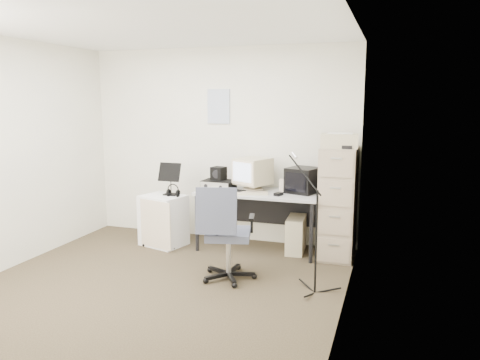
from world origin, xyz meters
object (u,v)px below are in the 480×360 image
(desk, at_px, (259,221))
(side_cart, at_px, (163,220))
(filing_cabinet, at_px, (338,203))
(office_chair, at_px, (228,232))

(desk, bearing_deg, side_cart, -170.23)
(filing_cabinet, relative_size, office_chair, 1.31)
(filing_cabinet, height_order, office_chair, filing_cabinet)
(side_cart, bearing_deg, desk, 25.62)
(filing_cabinet, xyz_separation_m, office_chair, (-0.98, -1.07, -0.15))
(desk, height_order, side_cart, desk)
(desk, xyz_separation_m, office_chair, (-0.03, -1.04, 0.13))
(office_chair, bearing_deg, filing_cabinet, 33.22)
(desk, distance_m, office_chair, 1.05)
(filing_cabinet, distance_m, side_cart, 2.19)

